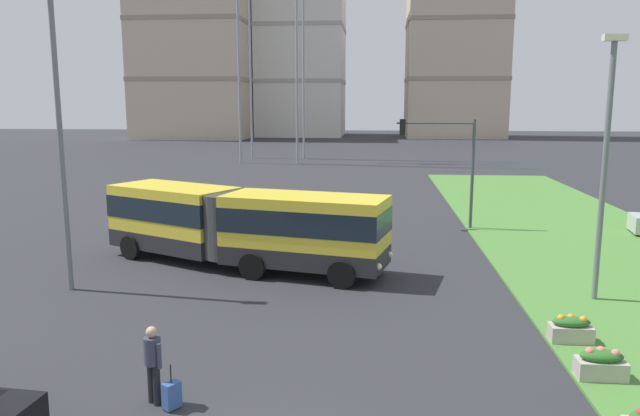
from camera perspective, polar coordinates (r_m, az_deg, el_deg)
The scene contains 10 objects.
articulated_bus at distance 24.06m, azimuth -7.46°, elevation -1.60°, with size 11.86×6.36×3.00m.
pedestrian_crossing at distance 13.85m, azimuth -15.35°, elevation -13.49°, with size 0.49×0.38×1.74m.
rolling_suitcase at distance 13.82m, azimuth -13.69°, elevation -16.61°, with size 0.40×0.43×0.97m.
flower_planter_1 at distance 15.98m, azimuth 24.77°, elevation -13.08°, with size 1.10×0.56×0.74m.
flower_planter_2 at distance 17.94m, azimuth 22.39°, elevation -10.39°, with size 1.10×0.56×0.74m.
traffic_light_far_right at distance 31.31m, azimuth 11.72°, elevation 5.03°, with size 3.92×0.28×5.56m.
streetlight_left at distance 22.10m, azimuth -23.13°, elevation 6.63°, with size 0.70×0.28×10.02m.
streetlight_median at distance 21.15m, azimuth 25.10°, elevation 4.20°, with size 0.70×0.28×8.43m.
apartment_tower_west at distance 112.45m, azimuth -11.89°, elevation 16.44°, with size 19.39×14.74×39.17m.
apartment_tower_westcentre at distance 118.57m, azimuth -1.71°, elevation 16.26°, with size 15.88×16.36×39.04m.
Camera 1 is at (1.90, -8.99, 6.42)m, focal length 34.25 mm.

